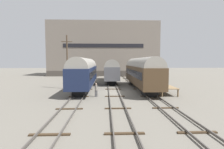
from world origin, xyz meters
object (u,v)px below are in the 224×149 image
(train_car_navy, at_px, (85,72))
(train_car_brown, at_px, (141,71))
(person_worker, at_px, (96,88))
(utility_pole, at_px, (67,61))
(train_car_grey, at_px, (111,69))
(bench, at_px, (160,82))

(train_car_navy, relative_size, train_car_brown, 0.98)
(person_worker, distance_m, utility_pole, 9.37)
(train_car_brown, distance_m, person_worker, 9.66)
(train_car_grey, bearing_deg, train_car_brown, -66.04)
(train_car_navy, xyz_separation_m, utility_pole, (-2.94, 0.35, 1.73))
(train_car_navy, bearing_deg, utility_pole, 173.14)
(train_car_navy, relative_size, train_car_grey, 1.08)
(train_car_grey, relative_size, utility_pole, 1.77)
(train_car_navy, height_order, person_worker, train_car_navy)
(train_car_grey, distance_m, utility_pole, 12.66)
(train_car_navy, height_order, bench, train_car_navy)
(train_car_grey, bearing_deg, utility_pole, -127.83)
(person_worker, bearing_deg, utility_pole, 127.01)
(train_car_grey, xyz_separation_m, train_car_brown, (4.74, -10.66, 0.16))
(train_car_brown, relative_size, bench, 12.57)
(train_car_brown, distance_m, bench, 4.20)
(train_car_navy, height_order, utility_pole, utility_pole)
(person_worker, bearing_deg, bench, 16.96)
(train_car_grey, relative_size, person_worker, 8.85)
(train_car_navy, distance_m, train_car_brown, 9.48)
(train_car_navy, distance_m, person_worker, 7.19)
(train_car_grey, distance_m, person_worker, 17.07)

